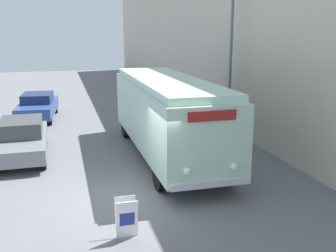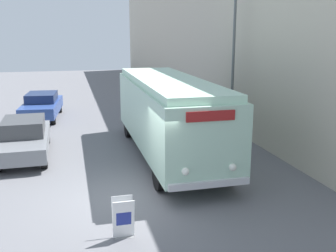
% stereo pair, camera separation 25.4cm
% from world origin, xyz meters
% --- Properties ---
extents(ground_plane, '(80.00, 80.00, 0.00)m').
position_xyz_m(ground_plane, '(0.00, 0.00, 0.00)').
color(ground_plane, slate).
extents(building_wall_right, '(0.30, 60.00, 8.81)m').
position_xyz_m(building_wall_right, '(6.41, 10.00, 4.40)').
color(building_wall_right, beige).
rests_on(building_wall_right, ground_plane).
extents(vintage_bus, '(2.53, 9.45, 3.08)m').
position_xyz_m(vintage_bus, '(2.14, 3.66, 1.76)').
color(vintage_bus, black).
rests_on(vintage_bus, ground_plane).
extents(sign_board, '(0.51, 0.37, 0.99)m').
position_xyz_m(sign_board, '(-0.45, -2.20, 0.48)').
color(sign_board, gray).
rests_on(sign_board, ground_plane).
extents(streetlamp, '(0.36, 0.36, 6.99)m').
position_xyz_m(streetlamp, '(5.62, 5.64, 4.48)').
color(streetlamp, '#595E60').
rests_on(streetlamp, ground_plane).
extents(parked_car_near, '(1.88, 4.77, 1.48)m').
position_xyz_m(parked_car_near, '(-3.36, 5.05, 0.75)').
color(parked_car_near, black).
rests_on(parked_car_near, ground_plane).
extents(parked_car_mid, '(2.23, 4.74, 1.43)m').
position_xyz_m(parked_car_mid, '(-3.10, 12.12, 0.74)').
color(parked_car_mid, black).
rests_on(parked_car_mid, ground_plane).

